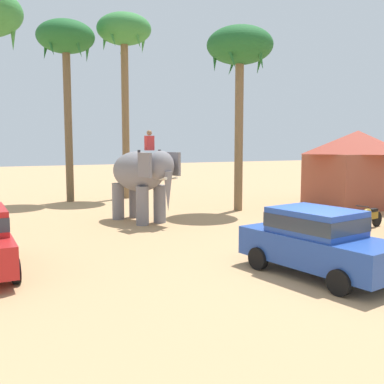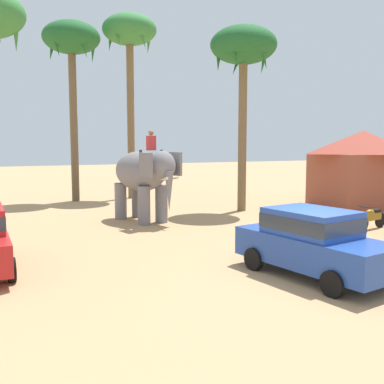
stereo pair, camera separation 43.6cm
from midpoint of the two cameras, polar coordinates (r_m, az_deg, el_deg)
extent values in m
plane|color=tan|center=(11.92, 14.67, -10.29)|extent=(120.00, 120.00, 0.00)
cube|color=#23479E|center=(11.78, 14.74, -7.07)|extent=(2.37, 4.33, 0.76)
cube|color=#23479E|center=(11.71, 14.46, -3.65)|extent=(1.89, 2.33, 0.64)
cube|color=#2D3842|center=(11.71, 14.46, -3.65)|extent=(1.92, 2.36, 0.35)
cylinder|color=black|center=(11.84, 22.17, -9.17)|extent=(0.28, 0.62, 0.60)
cylinder|color=black|center=(10.48, 17.14, -10.98)|extent=(0.28, 0.62, 0.60)
cylinder|color=black|center=(13.30, 12.78, -7.18)|extent=(0.28, 0.62, 0.60)
cylinder|color=black|center=(12.11, 7.39, -8.41)|extent=(0.28, 0.62, 0.60)
cylinder|color=black|center=(11.73, -22.53, -9.32)|extent=(0.20, 0.60, 0.60)
cylinder|color=black|center=(14.20, -23.47, -6.69)|extent=(0.20, 0.60, 0.60)
ellipsoid|color=slate|center=(19.29, -7.54, 2.64)|extent=(2.35, 3.41, 1.70)
cylinder|color=slate|center=(18.91, -4.81, -1.52)|extent=(0.52, 0.52, 1.60)
cylinder|color=slate|center=(18.41, -7.02, -1.76)|extent=(0.52, 0.52, 1.60)
cylinder|color=slate|center=(20.43, -7.91, -0.97)|extent=(0.52, 0.52, 1.60)
cylinder|color=slate|center=(19.96, -10.02, -1.18)|extent=(0.52, 0.52, 1.60)
ellipsoid|color=slate|center=(17.94, -4.67, 3.36)|extent=(1.32, 1.25, 1.20)
cube|color=slate|center=(18.45, -3.06, 3.60)|extent=(0.32, 0.80, 0.96)
cube|color=slate|center=(17.60, -6.76, 3.44)|extent=(0.32, 0.80, 0.96)
cone|color=slate|center=(17.66, -3.78, 0.06)|extent=(0.44, 0.44, 1.60)
cone|color=beige|center=(17.81, -3.22, 1.73)|extent=(0.26, 0.57, 0.21)
cone|color=beige|center=(17.50, -4.56, 1.64)|extent=(0.26, 0.57, 0.21)
cube|color=red|center=(18.54, -6.13, 6.23)|extent=(0.39, 0.32, 0.60)
sphere|color=#8E6647|center=(18.55, -6.15, 7.52)|extent=(0.22, 0.22, 0.22)
cylinder|color=#333338|center=(18.86, -4.81, 4.57)|extent=(0.12, 0.12, 0.55)
cylinder|color=#333338|center=(18.26, -7.45, 4.48)|extent=(0.12, 0.12, 0.55)
cylinder|color=black|center=(18.42, 20.07, -3.67)|extent=(0.61, 0.23, 0.60)
cylinder|color=black|center=(19.44, 21.92, -3.23)|extent=(0.61, 0.23, 0.60)
cube|color=olive|center=(18.89, 21.05, -2.78)|extent=(1.04, 0.42, 0.32)
ellipsoid|color=olive|center=(18.74, 20.84, -2.29)|extent=(0.48, 0.33, 0.20)
cube|color=black|center=(19.08, 21.45, -2.17)|extent=(0.48, 0.31, 0.12)
cylinder|color=black|center=(18.40, 20.29, -1.73)|extent=(0.16, 0.55, 0.04)
cylinder|color=brown|center=(26.61, -15.97, 8.53)|extent=(0.43, 0.43, 9.03)
ellipsoid|color=#1E5B28|center=(27.22, -16.28, 18.49)|extent=(3.20, 3.20, 1.80)
cone|color=#1E5B28|center=(27.35, -13.65, 17.43)|extent=(0.40, 0.92, 1.64)
cone|color=#1E5B28|center=(28.28, -15.89, 17.00)|extent=(0.91, 0.57, 1.67)
cone|color=#1E5B28|center=(27.65, -18.59, 17.17)|extent=(0.73, 0.83, 1.69)
cone|color=#1E5B28|center=(26.28, -18.15, 17.77)|extent=(0.73, 0.83, 1.69)
cone|color=#1E5B28|center=(26.09, -14.95, 17.96)|extent=(0.91, 0.57, 1.67)
cylinder|color=brown|center=(27.50, -8.94, 9.44)|extent=(0.44, 0.44, 9.82)
ellipsoid|color=#337A38|center=(28.25, -9.13, 19.84)|extent=(3.20, 3.20, 1.80)
cone|color=#337A38|center=(28.51, -6.67, 18.71)|extent=(0.40, 0.92, 1.64)
cone|color=#337A38|center=(29.31, -9.07, 18.33)|extent=(0.91, 0.57, 1.67)
cone|color=#337A38|center=(28.53, -11.51, 18.62)|extent=(0.73, 0.83, 1.69)
cone|color=#337A38|center=(27.21, -10.71, 19.26)|extent=(0.73, 0.83, 1.69)
cone|color=#337A38|center=(27.19, -7.57, 19.32)|extent=(0.91, 0.57, 1.67)
cone|color=#337A38|center=(19.10, -22.51, 18.65)|extent=(0.40, 0.92, 1.64)
cylinder|color=brown|center=(22.22, 5.43, 7.69)|extent=(0.41, 0.41, 7.83)
ellipsoid|color=#1E5B28|center=(22.70, 5.55, 18.14)|extent=(3.20, 3.20, 1.80)
cone|color=#1E5B28|center=(23.24, 8.16, 16.57)|extent=(0.40, 0.92, 1.64)
cone|color=#1E5B28|center=(23.75, 4.82, 16.38)|extent=(0.91, 0.57, 1.67)
cone|color=#1E5B28|center=(22.72, 2.38, 16.86)|extent=(0.73, 0.83, 1.69)
cone|color=#1E5B28|center=(21.52, 4.26, 17.45)|extent=(0.73, 0.83, 1.69)
cone|color=#1E5B28|center=(21.86, 8.05, 17.23)|extent=(0.91, 0.57, 1.67)
cube|color=#994C38|center=(24.99, 19.75, 1.42)|extent=(4.70, 3.98, 2.80)
pyramid|color=#9E3828|center=(24.91, 19.92, 6.00)|extent=(5.35, 4.63, 1.20)
camera|label=1|loc=(0.22, -90.78, -0.09)|focal=41.83mm
camera|label=2|loc=(0.22, 89.22, 0.09)|focal=41.83mm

